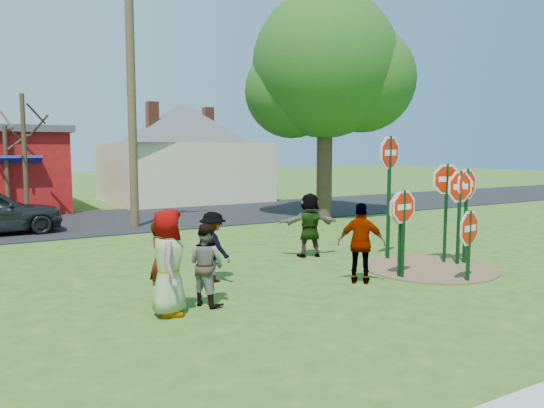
{
  "coord_description": "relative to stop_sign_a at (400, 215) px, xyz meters",
  "views": [
    {
      "loc": [
        -5.22,
        -9.95,
        2.9
      ],
      "look_at": [
        1.67,
        1.73,
        1.48
      ],
      "focal_mm": 35.0,
      "sensor_mm": 36.0,
      "label": 1
    }
  ],
  "objects": [
    {
      "name": "stop_sign_c",
      "position": [
        2.06,
        0.53,
        0.44
      ],
      "size": [
        0.99,
        0.37,
        2.66
      ],
      "rotation": [
        0.0,
        0.0,
        -0.35
      ],
      "color": "#0F3816",
      "rests_on": "ground"
    },
    {
      "name": "ground",
      "position": [
        -3.22,
        1.29,
        -1.42
      ],
      "size": [
        120.0,
        120.0,
        0.0
      ],
      "primitive_type": "plane",
      "color": "#2B4F16",
      "rests_on": "ground"
    },
    {
      "name": "bare_tree_east",
      "position": [
        -6.23,
        14.02,
        1.82
      ],
      "size": [
        1.8,
        1.8,
        5.01
      ],
      "color": "#382819",
      "rests_on": "ground"
    },
    {
      "name": "person_b",
      "position": [
        -5.23,
        1.01,
        -0.66
      ],
      "size": [
        0.38,
        0.57,
        1.52
      ],
      "primitive_type": "imported",
      "rotation": [
        0.0,
        0.0,
        1.54
      ],
      "color": "#307968",
      "rests_on": "ground"
    },
    {
      "name": "stop_sign_d",
      "position": [
        2.44,
        0.22,
        0.4
      ],
      "size": [
        1.07,
        0.14,
        2.55
      ],
      "rotation": [
        0.0,
        0.0,
        0.12
      ],
      "color": "#0F3816",
      "rests_on": "ground"
    },
    {
      "name": "cream_house",
      "position": [
        2.28,
        19.29,
        1.5
      ],
      "size": [
        9.4,
        9.4,
        6.5
      ],
      "color": "beige",
      "rests_on": "ground"
    },
    {
      "name": "dirt_patch",
      "position": [
        1.28,
        0.29,
        -1.4
      ],
      "size": [
        3.2,
        3.2,
        0.03
      ],
      "primitive_type": "cylinder",
      "color": "brown",
      "rests_on": "ground"
    },
    {
      "name": "stop_sign_f",
      "position": [
        2.18,
        0.21,
        0.36
      ],
      "size": [
        1.08,
        0.1,
        2.51
      ],
      "rotation": [
        0.0,
        0.0,
        -0.07
      ],
      "color": "#0F3816",
      "rests_on": "ground"
    },
    {
      "name": "stop_sign_e",
      "position": [
        1.0,
        -1.06,
        -0.32
      ],
      "size": [
        1.04,
        0.22,
        1.71
      ],
      "rotation": [
        0.0,
        0.0,
        0.19
      ],
      "color": "#0F3816",
      "rests_on": "ground"
    },
    {
      "name": "person_f",
      "position": [
        -0.42,
        2.96,
        -0.56
      ],
      "size": [
        1.68,
        0.97,
        1.73
      ],
      "primitive_type": "imported",
      "rotation": [
        0.0,
        0.0,
        2.83
      ],
      "color": "#1E4C29",
      "rests_on": "ground"
    },
    {
      "name": "utility_pole",
      "position": [
        -2.98,
        10.54,
        3.85
      ],
      "size": [
        2.42,
        0.65,
        10.01
      ],
      "rotation": [
        0.0,
        0.0,
        -0.21
      ],
      "color": "#4C3823",
      "rests_on": "ground"
    },
    {
      "name": "person_d",
      "position": [
        -3.77,
        1.8,
        -0.65
      ],
      "size": [
        0.81,
        1.11,
        1.54
      ],
      "primitive_type": "imported",
      "rotation": [
        0.0,
        0.0,
        1.83
      ],
      "color": "#37373C",
      "rests_on": "ground"
    },
    {
      "name": "road",
      "position": [
        -3.22,
        12.79,
        -1.4
      ],
      "size": [
        120.0,
        7.5,
        0.04
      ],
      "primitive_type": "cube",
      "color": "black",
      "rests_on": "ground"
    },
    {
      "name": "bare_tree_extra",
      "position": [
        -6.78,
        15.54,
        1.06
      ],
      "size": [
        1.8,
        1.8,
        3.83
      ],
      "color": "#382819",
      "rests_on": "ground"
    },
    {
      "name": "person_c",
      "position": [
        -4.59,
        0.26,
        -0.65
      ],
      "size": [
        0.83,
        0.92,
        1.54
      ],
      "primitive_type": "imported",
      "rotation": [
        0.0,
        0.0,
        1.98
      ],
      "color": "brown",
      "rests_on": "ground"
    },
    {
      "name": "leafy_tree",
      "position": [
        4.78,
        9.21,
        4.56
      ],
      "size": [
        6.53,
        5.96,
        9.28
      ],
      "color": "#382819",
      "rests_on": "ground"
    },
    {
      "name": "stop_sign_g",
      "position": [
        0.0,
        -0.09,
        0.03
      ],
      "size": [
        1.01,
        0.12,
        2.12
      ],
      "rotation": [
        0.0,
        0.0,
        0.1
      ],
      "color": "#0F3816",
      "rests_on": "ground"
    },
    {
      "name": "person_e",
      "position": [
        -1.08,
        0.04,
        -0.55
      ],
      "size": [
        1.04,
        1.01,
        1.74
      ],
      "primitive_type": "imported",
      "rotation": [
        0.0,
        0.0,
        2.4
      ],
      "color": "#4B2951",
      "rests_on": "ground"
    },
    {
      "name": "stop_sign_a",
      "position": [
        0.0,
        0.0,
        0.0
      ],
      "size": [
        0.98,
        0.09,
        2.08
      ],
      "rotation": [
        0.0,
        0.0,
        0.08
      ],
      "color": "#0F3816",
      "rests_on": "ground"
    },
    {
      "name": "stop_sign_b",
      "position": [
        1.14,
        1.61,
        1.05
      ],
      "size": [
        1.15,
        0.32,
        3.39
      ],
      "rotation": [
        0.0,
        0.0,
        0.26
      ],
      "color": "#0F3816",
      "rests_on": "ground"
    },
    {
      "name": "person_a",
      "position": [
        -5.4,
        0.06,
        -0.48
      ],
      "size": [
        0.88,
        1.06,
        1.87
      ],
      "primitive_type": "imported",
      "rotation": [
        0.0,
        0.0,
        1.21
      ],
      "color": "#3D4982",
      "rests_on": "ground"
    }
  ]
}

